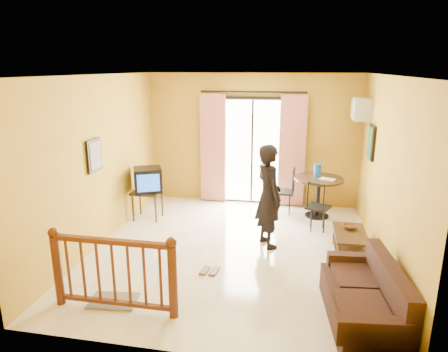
% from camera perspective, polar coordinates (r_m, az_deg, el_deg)
% --- Properties ---
extents(ground, '(5.00, 5.00, 0.00)m').
position_cam_1_polar(ground, '(6.67, 1.26, -10.59)').
color(ground, beige).
rests_on(ground, ground).
extents(room_shell, '(5.00, 5.00, 5.00)m').
position_cam_1_polar(room_shell, '(6.12, 1.36, 3.90)').
color(room_shell, white).
rests_on(room_shell, ground).
extents(balcony_door, '(2.25, 0.14, 2.46)m').
position_cam_1_polar(balcony_door, '(8.58, 4.03, 3.68)').
color(balcony_door, black).
rests_on(balcony_door, ground).
extents(tv_table, '(0.56, 0.47, 0.56)m').
position_cam_1_polar(tv_table, '(7.99, -10.92, -2.67)').
color(tv_table, black).
rests_on(tv_table, ground).
extents(television, '(0.67, 0.64, 0.47)m').
position_cam_1_polar(television, '(7.88, -10.83, -0.53)').
color(television, black).
rests_on(television, tv_table).
extents(picture_left, '(0.05, 0.42, 0.52)m').
position_cam_1_polar(picture_left, '(6.69, -18.04, 2.80)').
color(picture_left, black).
rests_on(picture_left, room_shell).
extents(dining_table, '(0.96, 0.96, 0.80)m').
position_cam_1_polar(dining_table, '(8.12, 13.35, -1.39)').
color(dining_table, black).
rests_on(dining_table, ground).
extents(water_jug, '(0.14, 0.14, 0.26)m').
position_cam_1_polar(water_jug, '(8.15, 13.19, 0.83)').
color(water_jug, blue).
rests_on(water_jug, dining_table).
extents(serving_tray, '(0.33, 0.28, 0.02)m').
position_cam_1_polar(serving_tray, '(7.98, 14.56, -0.45)').
color(serving_tray, silver).
rests_on(serving_tray, dining_table).
extents(dining_chairs, '(1.12, 1.29, 0.95)m').
position_cam_1_polar(dining_chairs, '(7.99, 10.69, -6.33)').
color(dining_chairs, black).
rests_on(dining_chairs, ground).
extents(air_conditioner, '(0.31, 0.60, 0.40)m').
position_cam_1_polar(air_conditioner, '(7.98, 18.99, 9.01)').
color(air_conditioner, silver).
rests_on(air_conditioner, room_shell).
extents(botanical_print, '(0.05, 0.50, 0.60)m').
position_cam_1_polar(botanical_print, '(7.43, 20.27, 4.58)').
color(botanical_print, black).
rests_on(botanical_print, room_shell).
extents(coffee_table, '(0.49, 0.88, 0.39)m').
position_cam_1_polar(coffee_table, '(6.71, 17.52, -8.73)').
color(coffee_table, black).
rests_on(coffee_table, ground).
extents(bowl, '(0.23, 0.23, 0.07)m').
position_cam_1_polar(bowl, '(6.79, 17.49, -6.92)').
color(bowl, brown).
rests_on(bowl, coffee_table).
extents(sofa, '(0.90, 1.67, 0.76)m').
position_cam_1_polar(sofa, '(5.14, 19.71, -16.43)').
color(sofa, black).
rests_on(sofa, ground).
extents(standing_person, '(0.68, 0.75, 1.73)m').
position_cam_1_polar(standing_person, '(6.59, 6.38, -2.89)').
color(standing_person, black).
rests_on(standing_person, ground).
extents(stair_balustrade, '(1.63, 0.13, 1.04)m').
position_cam_1_polar(stair_balustrade, '(5.12, -15.57, -12.63)').
color(stair_balustrade, '#471E0F').
rests_on(stair_balustrade, ground).
extents(doormat, '(0.64, 0.47, 0.02)m').
position_cam_1_polar(doormat, '(5.56, -15.52, -16.80)').
color(doormat, '#635E4F').
rests_on(doormat, ground).
extents(sandals, '(0.26, 0.26, 0.03)m').
position_cam_1_polar(sandals, '(6.04, -2.10, -13.39)').
color(sandals, brown).
rests_on(sandals, ground).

